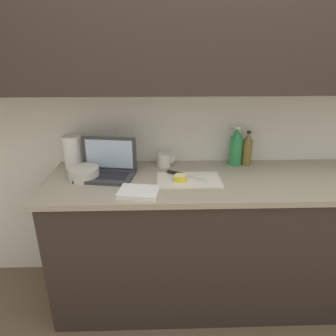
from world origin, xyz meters
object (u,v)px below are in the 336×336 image
object	(u,v)px
bottle_oil_tall	(236,147)
cutting_board	(189,180)
lemon_half_cut	(180,178)
bowl_white	(84,173)
paper_towel_roll	(73,152)
bottle_green_soda	(247,149)
laptop	(107,167)
measuring_cup	(164,160)
knife	(180,174)

from	to	relation	value
bottle_oil_tall	cutting_board	bearing A→B (deg)	-142.80
lemon_half_cut	bowl_white	world-z (taller)	bowl_white
paper_towel_roll	bottle_green_soda	bearing A→B (deg)	0.78
laptop	measuring_cup	world-z (taller)	laptop
laptop	lemon_half_cut	bearing A→B (deg)	-5.53
bottle_oil_tall	bowl_white	world-z (taller)	bottle_oil_tall
laptop	measuring_cup	size ratio (longest dim) A/B	3.30
laptop	bottle_oil_tall	xyz separation A→B (m)	(0.85, 0.17, 0.07)
bowl_white	paper_towel_roll	xyz separation A→B (m)	(-0.11, 0.20, 0.07)
bottle_oil_tall	paper_towel_roll	xyz separation A→B (m)	(-1.10, -0.02, -0.01)
lemon_half_cut	bowl_white	xyz separation A→B (m)	(-0.59, 0.07, 0.01)
cutting_board	lemon_half_cut	bearing A→B (deg)	-156.60
knife	bottle_green_soda	bearing A→B (deg)	52.90
knife	measuring_cup	distance (m)	0.21
cutting_board	measuring_cup	xyz separation A→B (m)	(-0.15, 0.24, 0.04)
bottle_oil_tall	bowl_white	distance (m)	1.02
lemon_half_cut	bowl_white	size ratio (longest dim) A/B	0.41
laptop	bottle_green_soda	distance (m)	0.95
cutting_board	bottle_green_soda	bearing A→B (deg)	31.75
knife	bottle_oil_tall	xyz separation A→B (m)	(0.40, 0.20, 0.11)
cutting_board	bowl_white	distance (m)	0.65
bottle_green_soda	bowl_white	xyz separation A→B (m)	(-1.07, -0.21, -0.07)
bottle_green_soda	laptop	bearing A→B (deg)	-169.69
laptop	bowl_white	bearing A→B (deg)	-152.97
cutting_board	bowl_white	size ratio (longest dim) A/B	2.10
bottle_green_soda	bottle_oil_tall	xyz separation A→B (m)	(-0.08, -0.00, 0.02)
bottle_oil_tall	paper_towel_roll	distance (m)	1.10
bottle_oil_tall	lemon_half_cut	bearing A→B (deg)	-144.45
bowl_white	lemon_half_cut	bearing A→B (deg)	-6.93
lemon_half_cut	paper_towel_roll	distance (m)	0.75
bottle_oil_tall	bowl_white	bearing A→B (deg)	-167.79
cutting_board	knife	size ratio (longest dim) A/B	1.60
lemon_half_cut	bottle_oil_tall	bearing A→B (deg)	35.55
bottle_oil_tall	laptop	bearing A→B (deg)	-168.77
cutting_board	measuring_cup	world-z (taller)	measuring_cup
laptop	paper_towel_roll	bearing A→B (deg)	156.69
measuring_cup	paper_towel_roll	xyz separation A→B (m)	(-0.61, 0.00, 0.06)
bowl_white	bottle_oil_tall	bearing A→B (deg)	12.21
knife	bowl_white	size ratio (longest dim) A/B	1.31
bottle_green_soda	measuring_cup	world-z (taller)	bottle_green_soda
laptop	knife	world-z (taller)	laptop
bottle_oil_tall	measuring_cup	bearing A→B (deg)	-177.93
lemon_half_cut	bowl_white	bearing A→B (deg)	173.07
laptop	paper_towel_roll	world-z (taller)	laptop
laptop	measuring_cup	xyz separation A→B (m)	(0.36, 0.15, -0.01)
paper_towel_roll	laptop	bearing A→B (deg)	-32.19
laptop	knife	distance (m)	0.46
knife	lemon_half_cut	bearing A→B (deg)	-62.93
lemon_half_cut	bottle_green_soda	xyz separation A→B (m)	(0.48, 0.29, 0.08)
laptop	lemon_half_cut	distance (m)	0.47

